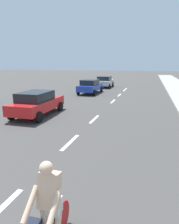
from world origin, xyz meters
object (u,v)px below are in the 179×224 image
cyclist (45,218)px  parked_car_blue (90,86)px  parked_car_silver (105,81)px  parked_car_red (37,103)px

cyclist → parked_car_blue: (-4.99, 18.71, 0.01)m
cyclist → parked_car_silver: size_ratio=0.40×
parked_car_silver → parked_car_blue: bearing=-93.3°
cyclist → parked_car_blue: cyclist is taller
parked_car_blue → parked_car_silver: (0.17, 6.46, 0.00)m
parked_car_red → parked_car_silver: bearing=86.1°
parked_car_blue → parked_car_silver: 6.47m
cyclist → parked_car_silver: 25.64m
parked_car_silver → parked_car_red: bearing=-93.8°
parked_car_red → parked_car_blue: size_ratio=1.02×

